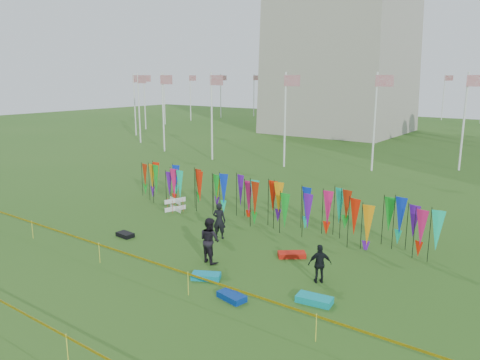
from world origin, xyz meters
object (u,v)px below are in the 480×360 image
Objects in this scene: kite_bag_red at (292,255)px; kite_bag_black at (125,235)px; person_left at (219,221)px; kite_bag_teal at (314,300)px; kite_bag_blue at (232,297)px; kite_bag_turquoise at (206,276)px; person_right at (320,264)px; person_mid at (210,240)px; box_kite at (175,205)px.

kite_bag_red is 1.35× the size of kite_bag_black.
person_left reaches higher than kite_bag_teal.
kite_bag_turquoise is at bearing 157.16° from kite_bag_blue.
person_right is at bearing -36.96° from kite_bag_red.
kite_bag_red is at bearing 17.76° from kite_bag_black.
kite_bag_red reaches higher than kite_bag_black.
person_mid is 1.76× the size of kite_bag_turquoise.
person_mid is 1.58× the size of kite_bag_teal.
person_mid reaches higher than person_right.
person_right is 1.45× the size of kite_bag_blue.
kite_bag_turquoise is 1.06× the size of kite_bag_blue.
kite_bag_red is at bearing 160.60° from person_left.
person_mid is (1.53, -2.55, 0.08)m from person_left.
person_left is 6.40m from person_right.
person_right is at bearing -156.60° from person_mid.
person_left is 4.13m from kite_bag_red.
person_mid is 5.38m from kite_bag_teal.
person_right is (11.17, -3.76, 0.37)m from box_kite.
person_mid reaches higher than kite_bag_turquoise.
kite_bag_red is at bearing 68.31° from kite_bag_turquoise.
box_kite is 0.65× the size of kite_bag_red.
kite_bag_turquoise reaches higher than kite_bag_red.
box_kite is 4.84m from kite_bag_black.
person_right reaches higher than box_kite.
kite_bag_red is (-2.13, 1.60, -0.65)m from person_right.
kite_bag_black is at bearing 176.48° from kite_bag_teal.
person_left is at bearing -54.05° from person_right.
person_mid is at bearing -135.13° from kite_bag_red.
person_mid is 1.64× the size of kite_bag_red.
person_left is 1.61× the size of kite_bag_turquoise.
person_mid is at bearing 0.21° from kite_bag_black.
box_kite is 0.62× the size of kite_bag_teal.
person_left is 4.69m from kite_bag_black.
kite_bag_turquoise reaches higher than kite_bag_black.
kite_bag_turquoise is (2.50, -3.95, -0.77)m from person_left.
box_kite is 0.87× the size of kite_bag_black.
person_mid is 2.21× the size of kite_bag_black.
kite_bag_blue is (1.84, -0.77, -0.00)m from kite_bag_turquoise.
person_right reaches higher than kite_bag_red.
kite_bag_teal is (5.27, -0.67, -0.85)m from person_mid.
kite_bag_blue is 8.46m from kite_bag_black.
kite_bag_red is 0.96× the size of kite_bag_teal.
kite_bag_blue is 0.88× the size of kite_bag_red.
kite_bag_blue is at bearing -22.84° from kite_bag_turquoise.
kite_bag_blue is (4.34, -4.72, -0.78)m from person_left.
kite_bag_turquoise is at bearing -7.15° from person_right.
box_kite reaches higher than kite_bag_turquoise.
person_right is at bearing 32.03° from kite_bag_turquoise.
box_kite is 11.79m from person_right.
person_right reaches higher than kite_bag_teal.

